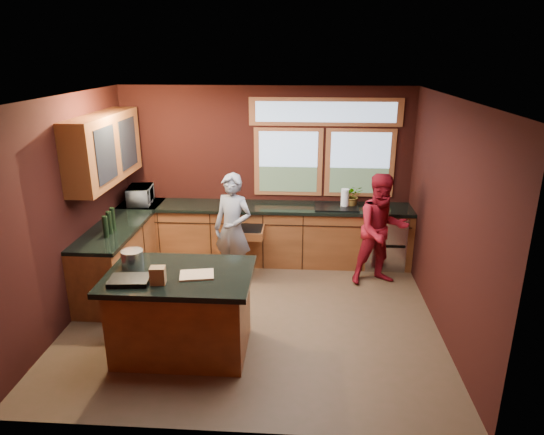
# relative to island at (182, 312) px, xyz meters

# --- Properties ---
(floor) EXTENTS (4.50, 4.50, 0.00)m
(floor) POSITION_rel_island_xyz_m (0.71, 0.80, -0.48)
(floor) COLOR brown
(floor) RESTS_ON ground
(room_shell) EXTENTS (4.52, 4.02, 2.71)m
(room_shell) POSITION_rel_island_xyz_m (0.11, 1.12, 1.32)
(room_shell) COLOR black
(room_shell) RESTS_ON ground
(back_counter) EXTENTS (4.50, 0.64, 0.93)m
(back_counter) POSITION_rel_island_xyz_m (0.90, 2.50, -0.01)
(back_counter) COLOR #5B2E15
(back_counter) RESTS_ON floor
(left_counter) EXTENTS (0.64, 2.30, 0.93)m
(left_counter) POSITION_rel_island_xyz_m (-1.24, 1.65, -0.01)
(left_counter) COLOR #5B2E15
(left_counter) RESTS_ON floor
(island) EXTENTS (1.55, 1.05, 0.95)m
(island) POSITION_rel_island_xyz_m (0.00, 0.00, 0.00)
(island) COLOR #5B2E15
(island) RESTS_ON floor
(person_grey) EXTENTS (0.68, 0.57, 1.60)m
(person_grey) POSITION_rel_island_xyz_m (0.32, 1.77, 0.32)
(person_grey) COLOR slate
(person_grey) RESTS_ON floor
(person_red) EXTENTS (0.91, 0.79, 1.61)m
(person_red) POSITION_rel_island_xyz_m (2.41, 1.85, 0.33)
(person_red) COLOR maroon
(person_red) RESTS_ON floor
(microwave) EXTENTS (0.41, 0.55, 0.28)m
(microwave) POSITION_rel_island_xyz_m (-1.21, 2.45, 0.59)
(microwave) COLOR #999999
(microwave) RESTS_ON left_counter
(potted_plant) EXTENTS (0.30, 0.26, 0.33)m
(potted_plant) POSITION_rel_island_xyz_m (2.05, 2.55, 0.62)
(potted_plant) COLOR #999999
(potted_plant) RESTS_ON back_counter
(paper_towel) EXTENTS (0.12, 0.12, 0.28)m
(paper_towel) POSITION_rel_island_xyz_m (1.93, 2.50, 0.59)
(paper_towel) COLOR white
(paper_towel) RESTS_ON back_counter
(cutting_board) EXTENTS (0.39, 0.31, 0.02)m
(cutting_board) POSITION_rel_island_xyz_m (0.20, -0.05, 0.48)
(cutting_board) COLOR tan
(cutting_board) RESTS_ON island
(stock_pot) EXTENTS (0.24, 0.24, 0.18)m
(stock_pot) POSITION_rel_island_xyz_m (-0.55, 0.15, 0.56)
(stock_pot) COLOR silver
(stock_pot) RESTS_ON island
(paper_bag) EXTENTS (0.16, 0.13, 0.18)m
(paper_bag) POSITION_rel_island_xyz_m (-0.15, -0.25, 0.56)
(paper_bag) COLOR brown
(paper_bag) RESTS_ON island
(black_tray) EXTENTS (0.43, 0.32, 0.05)m
(black_tray) POSITION_rel_island_xyz_m (-0.45, -0.25, 0.49)
(black_tray) COLOR black
(black_tray) RESTS_ON island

